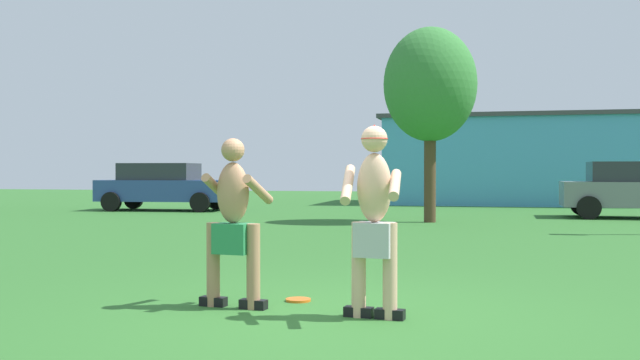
% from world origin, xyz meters
% --- Properties ---
extents(ground_plane, '(80.00, 80.00, 0.00)m').
position_xyz_m(ground_plane, '(0.00, 0.00, 0.00)').
color(ground_plane, '#2D6628').
extents(player_near, '(0.70, 0.61, 1.63)m').
position_xyz_m(player_near, '(-0.98, 0.25, 0.85)').
color(player_near, black).
rests_on(player_near, ground_plane).
extents(player_in_gray, '(0.58, 0.64, 1.73)m').
position_xyz_m(player_in_gray, '(0.41, 0.04, 0.95)').
color(player_in_gray, black).
rests_on(player_in_gray, ground_plane).
extents(frisbee, '(0.26, 0.26, 0.03)m').
position_xyz_m(frisbee, '(-0.46, 0.71, 0.01)').
color(frisbee, orange).
rests_on(frisbee, ground_plane).
extents(car_gray_near_post, '(4.34, 2.11, 1.58)m').
position_xyz_m(car_gray_near_post, '(5.68, 15.24, 0.82)').
color(car_gray_near_post, slate).
rests_on(car_gray_near_post, ground_plane).
extents(car_blue_far_end, '(4.42, 2.27, 1.58)m').
position_xyz_m(car_blue_far_end, '(-9.04, 16.03, 0.82)').
color(car_blue_far_end, '#2D478C').
rests_on(car_blue_far_end, ground_plane).
extents(outbuilding_behind_lot, '(10.52, 5.52, 3.52)m').
position_xyz_m(outbuilding_behind_lot, '(2.67, 23.73, 1.77)').
color(outbuilding_behind_lot, '#4C9ED1').
rests_on(outbuilding_behind_lot, ground_plane).
extents(tree_behind_players, '(2.39, 2.39, 5.01)m').
position_xyz_m(tree_behind_players, '(0.06, 12.33, 3.51)').
color(tree_behind_players, '#4C3823').
rests_on(tree_behind_players, ground_plane).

